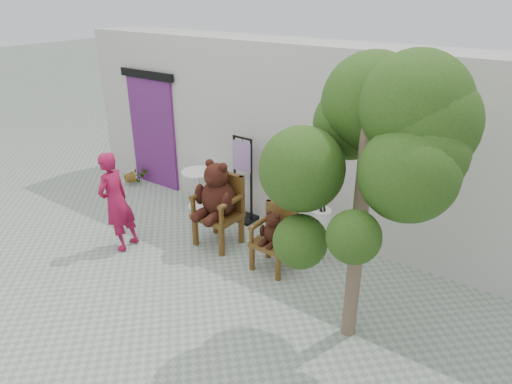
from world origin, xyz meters
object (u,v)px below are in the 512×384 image
(person, at_px, (116,202))
(display_stand, at_px, (243,189))
(tree, at_px, (383,136))
(stool_bucket, at_px, (320,220))
(chair_small, at_px, (275,233))
(chair_big, at_px, (218,198))
(cafe_table, at_px, (199,184))

(person, height_order, display_stand, person)
(tree, bearing_deg, stool_bucket, 136.30)
(person, relative_size, tree, 0.47)
(chair_small, bearing_deg, stool_bucket, 55.42)
(chair_big, bearing_deg, person, -141.03)
(person, bearing_deg, stool_bucket, 107.75)
(chair_big, height_order, chair_small, chair_big)
(chair_small, height_order, display_stand, display_stand)
(tree, bearing_deg, person, -174.68)
(tree, bearing_deg, chair_small, 160.91)
(chair_big, bearing_deg, cafe_table, 145.14)
(chair_small, xyz_separation_m, tree, (1.60, -0.56, 1.86))
(chair_small, distance_m, display_stand, 1.59)
(chair_big, xyz_separation_m, cafe_table, (-1.17, 0.82, -0.35))
(cafe_table, bearing_deg, display_stand, 3.30)
(tree, bearing_deg, display_stand, 152.79)
(display_stand, bearing_deg, chair_small, -35.07)
(display_stand, xyz_separation_m, tree, (2.89, -1.49, 1.84))
(cafe_table, xyz_separation_m, display_stand, (0.99, 0.06, 0.14))
(chair_small, xyz_separation_m, person, (-2.31, -0.92, 0.21))
(chair_big, relative_size, display_stand, 0.93)
(tree, bearing_deg, cafe_table, 159.77)
(person, height_order, tree, tree)
(display_stand, bearing_deg, tree, -26.38)
(chair_big, height_order, tree, tree)
(cafe_table, bearing_deg, chair_small, -21.03)
(display_stand, bearing_deg, cafe_table, -175.87)
(stool_bucket, height_order, tree, tree)
(chair_small, height_order, tree, tree)
(chair_small, xyz_separation_m, stool_bucket, (0.41, 0.59, 0.08))
(chair_small, relative_size, stool_bucket, 0.65)
(display_stand, xyz_separation_m, stool_bucket, (1.69, -0.34, 0.06))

